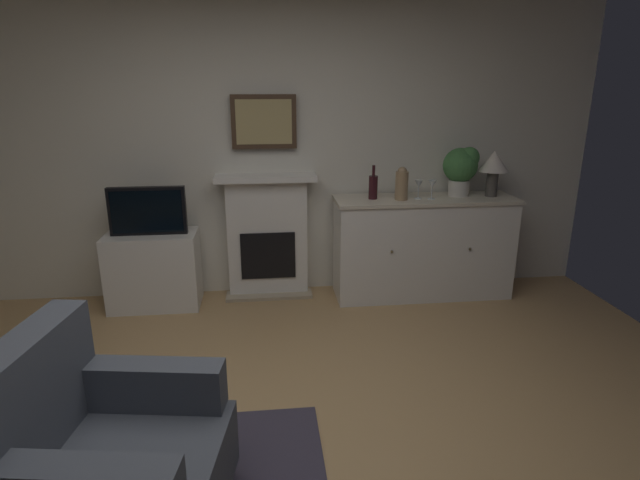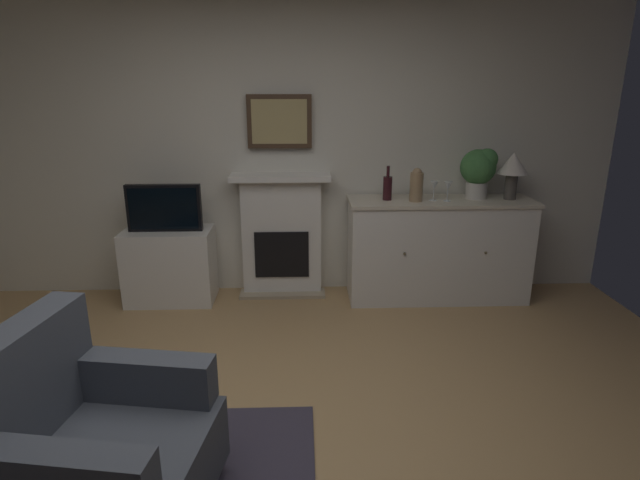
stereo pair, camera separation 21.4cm
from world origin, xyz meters
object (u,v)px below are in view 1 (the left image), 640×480
framed_picture (264,122)px  wine_glass_left (419,185)px  armchair (104,460)px  tv_set (147,211)px  table_lamp (494,164)px  wine_glass_center (432,185)px  tv_cabinet (154,270)px  fireplace_unit (267,236)px  sideboard_cabinet (423,247)px  wine_bottle (373,187)px  potted_plant_small (461,167)px  vase_decorative (402,184)px

framed_picture → wine_glass_left: size_ratio=3.33×
armchair → tv_set: bearing=96.4°
table_lamp → tv_set: size_ratio=0.65×
wine_glass_center → tv_cabinet: size_ratio=0.22×
armchair → tv_cabinet: bearing=96.4°
wine_glass_left → fireplace_unit: bearing=171.0°
sideboard_cabinet → wine_bottle: (-0.47, 0.01, 0.56)m
tv_set → potted_plant_small: potted_plant_small is taller
armchair → wine_glass_center: bearing=48.0°
wine_glass_left → wine_glass_center: (0.11, -0.03, 0.00)m
tv_cabinet → fireplace_unit: bearing=9.4°
fireplace_unit → potted_plant_small: 1.81m
fireplace_unit → wine_glass_left: size_ratio=6.67×
fireplace_unit → sideboard_cabinet: size_ratio=0.69×
wine_glass_center → armchair: wine_glass_center is taller
wine_bottle → potted_plant_small: size_ratio=0.67×
table_lamp → tv_cabinet: size_ratio=0.53×
fireplace_unit → vase_decorative: bearing=-11.2°
tv_cabinet → armchair: size_ratio=0.82×
tv_set → potted_plant_small: (2.67, 0.05, 0.31)m
framed_picture → potted_plant_small: size_ratio=1.28×
wine_glass_center → tv_set: 2.39m
vase_decorative → tv_cabinet: vase_decorative is taller
armchair → vase_decorative: bearing=51.9°
framed_picture → table_lamp: 2.01m
fireplace_unit → tv_cabinet: bearing=-170.6°
wine_bottle → tv_set: (-1.89, -0.02, -0.16)m
framed_picture → sideboard_cabinet: bearing=-9.2°
sideboard_cabinet → tv_cabinet: bearing=179.6°
table_lamp → tv_set: bearing=-179.8°
fireplace_unit → wine_glass_center: size_ratio=6.67×
potted_plant_small → tv_set: bearing=-178.9°
wine_glass_left → potted_plant_small: 0.43m
tv_cabinet → tv_set: (-0.00, -0.02, 0.52)m
table_lamp → potted_plant_small: bearing=170.5°
wine_bottle → vase_decorative: 0.24m
sideboard_cabinet → tv_cabinet: sideboard_cabinet is taller
vase_decorative → wine_bottle: bearing=166.1°
vase_decorative → tv_cabinet: bearing=178.2°
fireplace_unit → potted_plant_small: bearing=-4.4°
wine_bottle → fireplace_unit: bearing=169.4°
wine_glass_left → tv_set: (-2.27, 0.02, -0.17)m
tv_set → potted_plant_small: size_ratio=1.44×
wine_glass_center → tv_set: size_ratio=0.27×
framed_picture → tv_cabinet: framed_picture is taller
fireplace_unit → table_lamp: table_lamp is taller
fireplace_unit → tv_set: 1.04m
framed_picture → wine_bottle: framed_picture is taller
potted_plant_small → armchair: bearing=-134.4°
framed_picture → tv_cabinet: bearing=-168.0°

